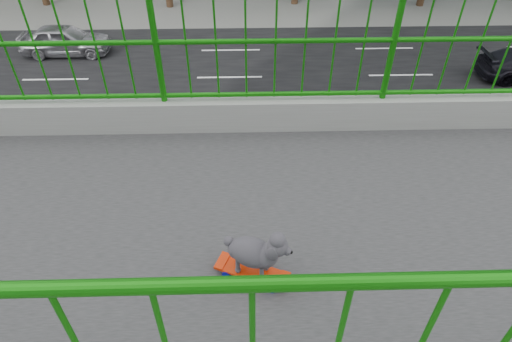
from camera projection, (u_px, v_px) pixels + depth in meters
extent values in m
cube|color=black|center=(228.00, 112.00, 17.48)|extent=(18.00, 90.00, 0.02)
cube|color=#2D2D2F|center=(149.00, 261.00, 3.17)|extent=(3.00, 24.00, 0.50)
cube|color=gray|center=(167.00, 114.00, 3.99)|extent=(0.20, 24.00, 0.30)
cylinder|color=#13750D|center=(156.00, 42.00, 3.54)|extent=(0.04, 24.00, 0.04)
cylinder|color=#13750D|center=(156.00, 42.00, 3.54)|extent=(0.06, 0.06, 1.10)
cube|color=#F02F08|center=(252.00, 271.00, 2.73)|extent=(0.31, 0.49, 0.02)
cube|color=#99999E|center=(230.00, 266.00, 2.78)|extent=(0.09, 0.06, 0.02)
cylinder|color=#060F97|center=(234.00, 260.00, 2.83)|extent=(0.05, 0.06, 0.06)
sphere|color=yellow|center=(234.00, 260.00, 2.83)|extent=(0.02, 0.02, 0.02)
cylinder|color=#060F97|center=(227.00, 274.00, 2.74)|extent=(0.05, 0.06, 0.06)
sphere|color=yellow|center=(227.00, 274.00, 2.74)|extent=(0.02, 0.02, 0.02)
cube|color=#99999E|center=(275.00, 280.00, 2.69)|extent=(0.09, 0.06, 0.02)
cylinder|color=#060F97|center=(278.00, 274.00, 2.74)|extent=(0.05, 0.06, 0.06)
sphere|color=yellow|center=(278.00, 274.00, 2.74)|extent=(0.02, 0.02, 0.02)
cylinder|color=#060F97|center=(271.00, 289.00, 2.66)|extent=(0.05, 0.06, 0.06)
sphere|color=yellow|center=(271.00, 289.00, 2.66)|extent=(0.02, 0.02, 0.02)
ellipsoid|color=#2A272B|center=(252.00, 252.00, 2.61)|extent=(0.28, 0.33, 0.19)
sphere|color=#2A272B|center=(277.00, 246.00, 2.48)|extent=(0.13, 0.13, 0.13)
sphere|color=black|center=(291.00, 252.00, 2.47)|extent=(0.02, 0.02, 0.02)
sphere|color=#2A272B|center=(228.00, 241.00, 2.63)|extent=(0.06, 0.06, 0.06)
cylinder|color=#2A272B|center=(266.00, 263.00, 2.69)|extent=(0.03, 0.03, 0.12)
cylinder|color=#2A272B|center=(262.00, 273.00, 2.63)|extent=(0.03, 0.03, 0.12)
cylinder|color=#2A272B|center=(243.00, 256.00, 2.73)|extent=(0.03, 0.03, 0.12)
cylinder|color=#2A272B|center=(238.00, 266.00, 2.68)|extent=(0.03, 0.03, 0.12)
imported|color=#BC0907|center=(134.00, 154.00, 13.99)|extent=(1.68, 4.81, 1.58)
imported|color=#939297|center=(65.00, 40.00, 21.30)|extent=(1.75, 4.34, 1.48)
imported|color=#939297|center=(59.00, 155.00, 13.93)|extent=(2.66, 5.76, 1.60)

